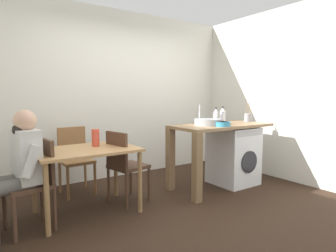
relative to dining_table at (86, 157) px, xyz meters
name	(u,v)px	position (x,y,z in m)	size (l,w,h in m)	color
ground_plane	(179,208)	(0.93, -0.50, -0.64)	(5.46, 5.46, 0.00)	black
wall_back	(115,94)	(0.93, 1.25, 0.71)	(4.60, 0.10, 2.70)	silver
wall_counter_side	(289,94)	(3.08, -0.50, 0.71)	(0.10, 3.80, 2.70)	silver
dining_table	(86,157)	(0.00, 0.00, 0.00)	(1.10, 0.76, 0.74)	tan
chair_person_seat	(36,179)	(-0.55, -0.09, -0.14)	(0.45, 0.45, 0.90)	#4C3323
chair_opposite	(124,163)	(0.48, 0.03, -0.14)	(0.48, 0.48, 0.90)	#4C3323
chair_spare_by_wall	(75,156)	(0.10, 0.77, -0.14)	(0.41, 0.41, 0.90)	olive
seated_person	(17,165)	(-0.71, -0.11, 0.03)	(0.53, 0.53, 1.20)	#595651
kitchen_counter	(210,136)	(1.73, -0.17, 0.12)	(1.50, 0.68, 0.92)	olive
washing_machine	(233,155)	(2.20, -0.17, -0.21)	(0.60, 0.61, 0.86)	silver
sink_basin	(208,122)	(1.68, -0.17, 0.32)	(0.38, 0.38, 0.09)	#9EA0A5
tap	(200,115)	(1.68, 0.01, 0.42)	(0.02, 0.02, 0.28)	#B2B2B7
bottle_tall_green	(216,117)	(1.89, -0.10, 0.39)	(0.07, 0.07, 0.24)	silver
bottle_squat_brown	(223,116)	(2.02, -0.11, 0.39)	(0.08, 0.08, 0.25)	silver
mixing_bowl	(222,124)	(1.75, -0.37, 0.31)	(0.22, 0.22, 0.06)	teal
utensil_crock	(248,117)	(2.57, -0.12, 0.35)	(0.11, 0.11, 0.30)	gray
vase	(96,138)	(0.15, 0.10, 0.20)	(0.09, 0.09, 0.20)	#D84C38
scissors	(224,125)	(1.89, -0.27, 0.28)	(0.15, 0.06, 0.01)	#B2B2B7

